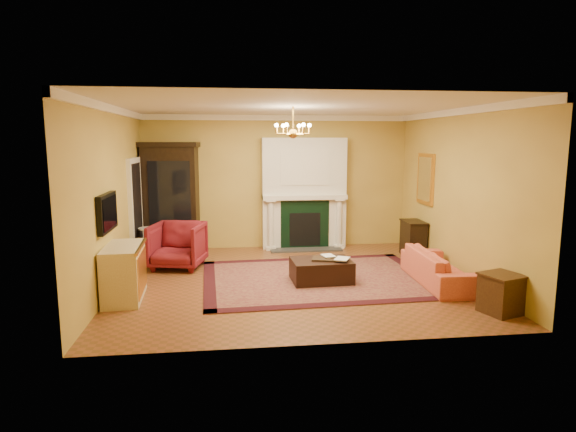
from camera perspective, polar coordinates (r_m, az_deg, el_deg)
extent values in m
cube|color=brown|center=(8.58, 0.57, -7.63)|extent=(6.00, 5.50, 0.02)
cube|color=silver|center=(8.25, 0.60, 12.92)|extent=(6.00, 5.50, 0.02)
cube|color=gold|center=(11.01, -1.32, 4.04)|extent=(6.00, 0.02, 3.00)
cube|color=gold|center=(5.58, 4.34, -0.75)|extent=(6.00, 0.02, 3.00)
cube|color=gold|center=(8.43, -20.16, 2.00)|extent=(0.02, 5.50, 3.00)
cube|color=gold|center=(9.18, 19.58, 2.55)|extent=(0.02, 5.50, 3.00)
cube|color=silver|center=(10.94, 1.90, 2.70)|extent=(1.90, 0.32, 2.50)
cube|color=silver|center=(10.73, 2.06, 5.79)|extent=(1.10, 0.01, 0.80)
cube|color=black|center=(10.87, 2.02, -1.07)|extent=(1.10, 0.02, 1.10)
cube|color=black|center=(10.89, 2.02, -1.59)|extent=(0.70, 0.02, 0.75)
cube|color=#333333|center=(10.86, 2.10, -3.93)|extent=(1.60, 0.50, 0.04)
cube|color=silver|center=(10.89, 1.95, 2.30)|extent=(1.90, 0.44, 0.10)
cylinder|color=silver|center=(10.76, -2.07, -0.96)|extent=(0.14, 0.14, 1.18)
cylinder|color=silver|center=(11.01, 6.04, -0.78)|extent=(0.14, 0.14, 1.18)
cube|color=white|center=(10.93, -1.33, 11.56)|extent=(6.00, 0.08, 0.12)
cube|color=white|center=(8.38, -20.35, 11.83)|extent=(0.08, 5.50, 0.12)
cube|color=white|center=(9.12, 19.77, 11.58)|extent=(0.08, 5.50, 0.12)
cube|color=silver|center=(10.13, -17.60, 0.64)|extent=(0.08, 1.05, 2.10)
cube|color=black|center=(10.12, -17.40, 0.47)|extent=(0.02, 0.85, 1.95)
cube|color=black|center=(7.86, -20.65, 0.40)|extent=(0.08, 0.95, 0.58)
cube|color=black|center=(7.85, -20.33, 0.41)|extent=(0.01, 0.85, 0.48)
cube|color=gold|center=(10.41, 15.99, 4.25)|extent=(0.05, 0.76, 1.05)
cube|color=white|center=(10.40, 15.85, 4.25)|extent=(0.01, 0.62, 0.90)
cylinder|color=gold|center=(8.24, 0.60, 11.46)|extent=(0.03, 0.03, 0.40)
sphere|color=gold|center=(8.23, 0.60, 9.72)|extent=(0.16, 0.16, 0.16)
sphere|color=#FFE5B2|center=(8.27, 2.55, 10.68)|extent=(0.07, 0.07, 0.07)
sphere|color=#FFE5B2|center=(8.49, 1.33, 10.64)|extent=(0.07, 0.07, 0.07)
sphere|color=#FFE5B2|center=(8.46, -0.58, 10.65)|extent=(0.07, 0.07, 0.07)
sphere|color=#FFE5B2|center=(8.20, -1.38, 10.70)|extent=(0.07, 0.07, 0.07)
sphere|color=#FFE5B2|center=(7.97, -0.18, 10.75)|extent=(0.07, 0.07, 0.07)
sphere|color=#FFE5B2|center=(8.01, 1.84, 10.74)|extent=(0.07, 0.07, 0.07)
cube|color=#4B101E|center=(8.67, 3.55, -7.36)|extent=(4.14, 3.19, 0.02)
cube|color=black|center=(10.80, -13.68, 1.83)|extent=(1.19, 0.63, 2.30)
imported|color=maroon|center=(9.50, -12.95, -3.16)|extent=(1.11, 1.07, 0.97)
cylinder|color=black|center=(10.11, -16.04, -5.25)|extent=(0.28, 0.28, 0.04)
cylinder|color=black|center=(10.04, -16.13, -3.36)|extent=(0.06, 0.06, 0.64)
cylinder|color=silver|center=(9.97, -16.21, -1.44)|extent=(0.40, 0.40, 0.03)
cube|color=beige|center=(7.90, -18.87, -6.34)|extent=(0.59, 1.16, 0.84)
imported|color=#E36848|center=(8.68, 17.56, -5.21)|extent=(0.65, 1.95, 0.76)
cube|color=#3B2610|center=(7.55, 23.94, -8.52)|extent=(0.59, 0.59, 0.54)
cube|color=black|center=(10.57, 14.61, -2.67)|extent=(0.39, 0.66, 0.73)
cube|color=black|center=(8.43, 3.96, -6.44)|extent=(1.05, 0.78, 0.38)
cube|color=black|center=(8.39, 4.50, -5.07)|extent=(0.54, 0.47, 0.03)
imported|color=gray|center=(8.42, 4.19, -4.00)|extent=(0.20, 0.06, 0.26)
imported|color=gray|center=(8.29, 5.70, -4.08)|extent=(0.21, 0.12, 0.30)
cylinder|color=gray|center=(10.80, -1.42, 2.76)|extent=(0.12, 0.12, 0.10)
cone|color=#0E3315|center=(10.78, -1.42, 3.98)|extent=(0.17, 0.17, 0.36)
cylinder|color=gray|center=(11.01, 5.47, 2.80)|extent=(0.10, 0.10, 0.08)
cone|color=#0E3315|center=(10.99, 5.48, 3.79)|extent=(0.14, 0.14, 0.30)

